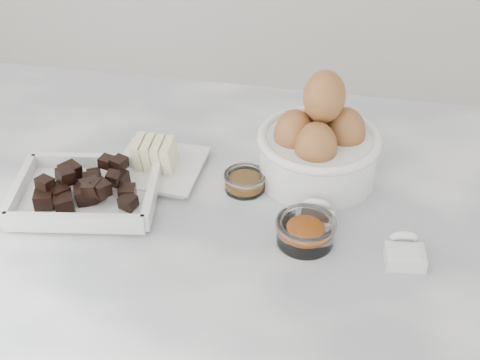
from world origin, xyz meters
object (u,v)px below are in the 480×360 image
at_px(chocolate_dish, 85,189).
at_px(butter_plate, 157,162).
at_px(salt_spoon, 405,252).
at_px(honey_bowl, 245,181).
at_px(vanilla_spoon, 315,219).
at_px(sugar_ramekin, 288,156).
at_px(egg_bowl, 319,144).
at_px(zest_bowl, 306,230).

bearing_deg(chocolate_dish, butter_plate, 48.89).
bearing_deg(salt_spoon, chocolate_dish, 175.33).
distance_m(honey_bowl, vanilla_spoon, 0.14).
height_order(honey_bowl, salt_spoon, salt_spoon).
distance_m(sugar_ramekin, salt_spoon, 0.26).
bearing_deg(honey_bowl, vanilla_spoon, -30.88).
bearing_deg(egg_bowl, chocolate_dish, -158.34).
bearing_deg(sugar_ramekin, vanilla_spoon, -65.85).
relative_size(butter_plate, honey_bowl, 2.14).
xyz_separation_m(vanilla_spoon, salt_spoon, (0.13, -0.05, -0.00)).
bearing_deg(salt_spoon, butter_plate, 161.09).
bearing_deg(vanilla_spoon, honey_bowl, 149.12).
xyz_separation_m(honey_bowl, zest_bowl, (0.11, -0.11, 0.01)).
xyz_separation_m(zest_bowl, salt_spoon, (0.14, -0.01, -0.01)).
relative_size(chocolate_dish, salt_spoon, 3.44).
bearing_deg(honey_bowl, zest_bowl, -44.61).
height_order(chocolate_dish, honey_bowl, chocolate_dish).
bearing_deg(sugar_ramekin, honey_bowl, -133.89).
distance_m(butter_plate, zest_bowl, 0.28).
bearing_deg(butter_plate, egg_bowl, 8.63).
height_order(zest_bowl, salt_spoon, salt_spoon).
bearing_deg(salt_spoon, honey_bowl, 154.51).
height_order(butter_plate, salt_spoon, butter_plate).
distance_m(chocolate_dish, zest_bowl, 0.34).
distance_m(honey_bowl, salt_spoon, 0.27).
relative_size(butter_plate, zest_bowl, 1.66).
xyz_separation_m(chocolate_dish, egg_bowl, (0.34, 0.13, 0.04)).
height_order(butter_plate, sugar_ramekin, butter_plate).
relative_size(sugar_ramekin, egg_bowl, 0.45).
relative_size(zest_bowl, salt_spoon, 1.24).
relative_size(honey_bowl, zest_bowl, 0.78).
height_order(honey_bowl, zest_bowl, zest_bowl).
relative_size(vanilla_spoon, salt_spoon, 0.98).
relative_size(chocolate_dish, butter_plate, 1.66).
height_order(zest_bowl, vanilla_spoon, vanilla_spoon).
xyz_separation_m(chocolate_dish, vanilla_spoon, (0.35, 0.01, -0.01)).
distance_m(chocolate_dish, egg_bowl, 0.37).
xyz_separation_m(sugar_ramekin, honey_bowl, (-0.06, -0.06, -0.01)).
relative_size(sugar_ramekin, salt_spoon, 1.27).
height_order(egg_bowl, honey_bowl, egg_bowl).
bearing_deg(butter_plate, zest_bowl, -25.84).
height_order(honey_bowl, vanilla_spoon, vanilla_spoon).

